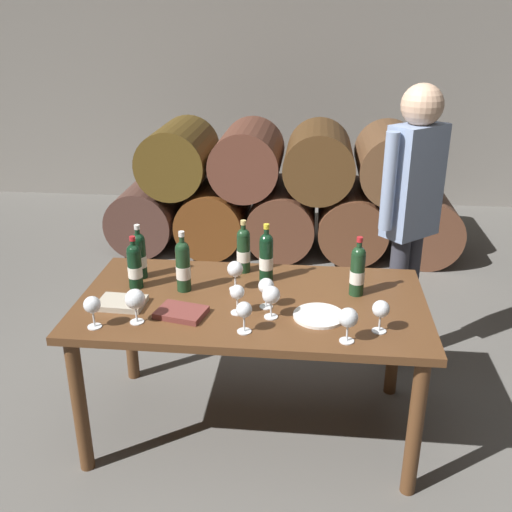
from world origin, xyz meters
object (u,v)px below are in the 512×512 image
object	(u,v)px
wine_glass_4	(135,300)
serving_plate	(319,316)
wine_glass_8	(243,311)
sommelier_presenting	(412,204)
dining_table	(252,316)
wine_glass_6	(348,318)
wine_bottle_1	(244,250)
wine_bottle_4	(358,270)
leather_ledger	(122,303)
wine_glass_5	(92,306)
wine_glass_3	(237,293)
tasting_notebook	(181,312)
wine_glass_0	(381,310)
wine_glass_7	(266,287)
wine_bottle_2	(266,256)
wine_bottle_0	(183,265)
wine_bottle_5	(139,255)
wine_glass_2	(271,296)
wine_bottle_3	(135,265)
wine_glass_1	(235,270)

from	to	relation	value
wine_glass_4	serving_plate	size ratio (longest dim) A/B	0.69
wine_glass_8	sommelier_presenting	distance (m)	1.37
dining_table	wine_glass_4	size ratio (longest dim) A/B	10.30
wine_glass_6	wine_bottle_1	bearing A→B (deg)	127.70
wine_bottle_4	leather_ledger	xyz separation A→B (m)	(-1.13, -0.24, -0.12)
wine_glass_6	sommelier_presenting	size ratio (longest dim) A/B	0.09
wine_glass_5	serving_plate	bearing A→B (deg)	11.06
dining_table	wine_glass_4	bearing A→B (deg)	-150.96
wine_glass_8	leather_ledger	world-z (taller)	wine_glass_8
wine_glass_3	serving_plate	distance (m)	0.39
tasting_notebook	wine_glass_0	bearing A→B (deg)	9.10
wine_glass_7	tasting_notebook	distance (m)	0.41
wine_bottle_2	wine_glass_7	size ratio (longest dim) A/B	2.07
dining_table	wine_bottle_0	world-z (taller)	wine_bottle_0
wine_bottle_1	wine_bottle_5	distance (m)	0.55
wine_glass_5	wine_glass_7	world-z (taller)	same
wine_bottle_1	wine_glass_5	distance (m)	0.90
wine_glass_2	tasting_notebook	world-z (taller)	wine_glass_2
wine_bottle_2	wine_glass_4	xyz separation A→B (m)	(-0.55, -0.51, -0.02)
wine_bottle_1	serving_plate	size ratio (longest dim) A/B	1.22
wine_bottle_0	wine_glass_8	size ratio (longest dim) A/B	2.16
wine_bottle_0	wine_bottle_4	distance (m)	0.86
wine_bottle_3	wine_bottle_5	xyz separation A→B (m)	(-0.01, 0.12, 0.01)
wine_bottle_5	wine_glass_3	xyz separation A→B (m)	(0.56, -0.35, -0.03)
wine_glass_3	wine_glass_5	world-z (taller)	wine_glass_5
wine_glass_4	sommelier_presenting	xyz separation A→B (m)	(1.34, 1.03, 0.17)
wine_glass_5	wine_glass_8	distance (m)	0.67
tasting_notebook	wine_glass_2	bearing A→B (deg)	15.89
wine_glass_2	wine_glass_6	xyz separation A→B (m)	(0.34, -0.18, 0.00)
wine_bottle_2	leather_ledger	size ratio (longest dim) A/B	1.42
wine_glass_2	wine_bottle_4	bearing A→B (deg)	34.94
wine_bottle_4	wine_bottle_2	bearing A→B (deg)	165.28
wine_bottle_0	tasting_notebook	bearing A→B (deg)	-80.69
wine_bottle_3	wine_bottle_4	distance (m)	1.12
wine_bottle_1	wine_bottle_2	size ratio (longest dim) A/B	0.94
dining_table	wine_glass_5	xyz separation A→B (m)	(-0.67, -0.34, 0.20)
wine_glass_3	wine_glass_4	world-z (taller)	wine_glass_4
dining_table	wine_glass_6	size ratio (longest dim) A/B	10.69
wine_bottle_5	wine_glass_3	bearing A→B (deg)	-31.53
wine_glass_1	sommelier_presenting	xyz separation A→B (m)	(0.94, 0.64, 0.17)
wine_bottle_2	wine_glass_4	bearing A→B (deg)	-136.75
wine_bottle_3	wine_glass_2	size ratio (longest dim) A/B	1.77
wine_bottle_4	wine_glass_2	bearing A→B (deg)	-145.06
wine_bottle_5	wine_glass_0	bearing A→B (deg)	-20.53
wine_glass_1	leather_ledger	world-z (taller)	wine_glass_1
wine_bottle_2	serving_plate	distance (m)	0.49
wine_glass_3	sommelier_presenting	size ratio (longest dim) A/B	0.08
wine_glass_3	leather_ledger	xyz separation A→B (m)	(-0.56, 0.02, -0.09)
wine_glass_1	wine_glass_7	size ratio (longest dim) A/B	1.03
wine_glass_2	wine_glass_4	distance (m)	0.61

